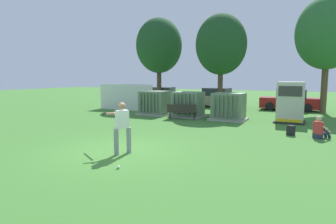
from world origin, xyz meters
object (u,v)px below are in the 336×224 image
at_px(transformer_west, 155,103).
at_px(batter, 121,125).
at_px(transformer_mid_west, 188,105).
at_px(backpack, 291,130).
at_px(parked_car_left_of_center, 215,98).
at_px(sports_ball, 118,167).
at_px(parked_car_right_of_center, 289,101).
at_px(seated_spectator, 320,130).
at_px(transformer_mid_east, 229,107).
at_px(generator_enclosure, 290,103).
at_px(park_bench, 182,111).
at_px(parked_car_leftmost, 161,96).

bearing_deg(transformer_west, batter, -66.55).
distance_m(transformer_west, transformer_mid_west, 2.49).
distance_m(transformer_mid_west, backpack, 7.24).
distance_m(transformer_mid_west, parked_car_left_of_center, 6.96).
xyz_separation_m(sports_ball, parked_car_right_of_center, (3.04, 17.75, 0.71)).
xyz_separation_m(batter, seated_spectator, (5.97, 5.79, -0.60)).
relative_size(transformer_west, transformer_mid_east, 1.00).
bearing_deg(parked_car_right_of_center, transformer_mid_east, -111.24).
bearing_deg(transformer_mid_east, generator_enclosure, 9.93).
xyz_separation_m(park_bench, sports_ball, (2.37, -9.57, -0.49)).
bearing_deg(transformer_west, generator_enclosure, 2.76).
height_order(seated_spectator, parked_car_leftmost, parked_car_leftmost).
xyz_separation_m(transformer_mid_west, sports_ball, (2.44, -10.69, -0.74)).
xyz_separation_m(generator_enclosure, park_bench, (-5.97, -1.57, -0.60)).
xyz_separation_m(generator_enclosure, batter, (-4.48, -9.75, -0.16)).
bearing_deg(generator_enclosure, backpack, -84.63).
distance_m(park_bench, seated_spectator, 7.83).
relative_size(transformer_west, park_bench, 1.14).
bearing_deg(parked_car_left_of_center, sports_ball, -80.83).
bearing_deg(backpack, parked_car_right_of_center, 95.04).
distance_m(transformer_mid_east, backpack, 4.95).
height_order(transformer_mid_east, backpack, transformer_mid_east).
bearing_deg(transformer_mid_east, transformer_west, 178.05).
distance_m(transformer_mid_east, park_bench, 2.81).
bearing_deg(parked_car_left_of_center, generator_enclosure, -45.20).
xyz_separation_m(transformer_west, seated_spectator, (10.02, -3.55, -0.41)).
relative_size(sports_ball, parked_car_left_of_center, 0.02).
bearing_deg(sports_ball, parked_car_left_of_center, 99.17).
distance_m(transformer_mid_east, generator_enclosure, 3.42).
distance_m(park_bench, backpack, 6.72).
xyz_separation_m(transformer_mid_west, parked_car_right_of_center, (5.48, 7.06, -0.04)).
height_order(park_bench, parked_car_leftmost, parked_car_leftmost).
bearing_deg(transformer_west, backpack, -20.92).
height_order(transformer_mid_west, seated_spectator, transformer_mid_west).
height_order(batter, backpack, batter).
bearing_deg(transformer_mid_east, park_bench, -159.40).
relative_size(transformer_west, parked_car_right_of_center, 0.49).
distance_m(batter, parked_car_leftmost, 17.45).
xyz_separation_m(park_bench, seated_spectator, (7.46, -2.39, -0.16)).
relative_size(generator_enclosure, seated_spectator, 2.39).
bearing_deg(backpack, sports_ball, -118.34).
relative_size(transformer_mid_east, seated_spectator, 2.18).
xyz_separation_m(batter, parked_car_leftmost, (-7.12, 15.93, -0.22)).
bearing_deg(transformer_mid_west, transformer_west, 178.92).
xyz_separation_m(transformer_west, batter, (4.05, -9.34, 0.19)).
bearing_deg(transformer_west, transformer_mid_west, -1.08).
relative_size(transformer_mid_west, parked_car_leftmost, 0.48).
distance_m(parked_car_leftmost, parked_car_left_of_center, 5.17).
relative_size(transformer_west, seated_spectator, 2.18).
relative_size(batter, parked_car_right_of_center, 0.41).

